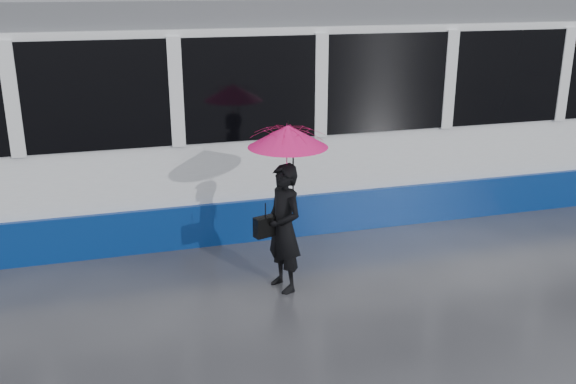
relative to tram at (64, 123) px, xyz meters
name	(u,v)px	position (x,y,z in m)	size (l,w,h in m)	color
ground	(201,287)	(1.54, -2.50, -1.64)	(90.00, 90.00, 0.00)	#28282D
rails	(177,218)	(1.54, 0.00, -1.63)	(34.00, 1.51, 0.02)	#3F3D38
tram	(64,123)	(0.00, 0.00, 0.00)	(26.00, 2.56, 3.35)	white
woman	(284,228)	(2.52, -2.80, -0.85)	(0.58, 0.38, 1.58)	black
umbrella	(288,151)	(2.57, -2.80, 0.09)	(1.16, 1.16, 1.07)	#DD1268
handbag	(266,226)	(2.30, -2.78, -0.81)	(0.31, 0.20, 0.42)	black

